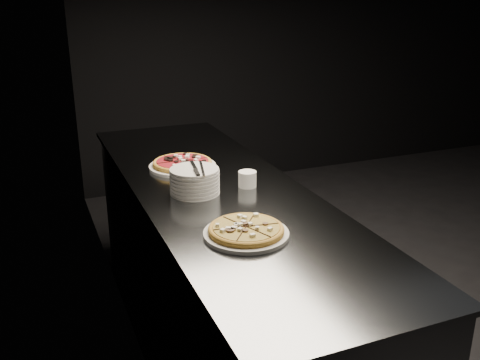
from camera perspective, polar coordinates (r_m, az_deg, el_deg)
name	(u,v)px	position (r m, az deg, el deg)	size (l,w,h in m)	color
wall_left	(130,88)	(2.22, -11.65, 9.63)	(0.02, 5.00, 2.80)	black
wall_back	(333,30)	(5.50, 9.94, 15.48)	(5.00, 0.02, 2.80)	black
counter	(219,276)	(2.64, -2.22, -10.16)	(0.74, 2.44, 0.92)	slate
pizza_mushroom	(246,231)	(1.96, 0.66, -5.44)	(0.32, 0.32, 0.04)	silver
pizza_tomato	(182,164)	(2.72, -6.15, 1.72)	(0.34, 0.34, 0.04)	silver
plate_stack	(195,181)	(2.36, -4.86, -0.09)	(0.22, 0.22, 0.11)	silver
cutlery	(197,169)	(2.33, -4.57, 1.19)	(0.11, 0.22, 0.01)	#ADB0B4
ramekin	(247,179)	(2.44, 0.79, 0.15)	(0.08, 0.08, 0.07)	silver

